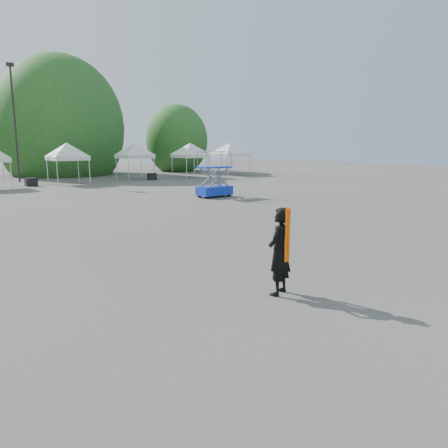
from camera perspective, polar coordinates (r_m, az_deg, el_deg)
ground at (r=10.92m, az=-1.72°, el=-6.85°), size 120.00×120.00×0.00m
light_pole_east at (r=41.52m, az=-25.72°, el=12.57°), size 0.60×0.25×9.80m
tree_mid_e at (r=49.82m, az=-20.56°, el=11.63°), size 5.12×5.12×7.79m
tree_far_e at (r=53.44m, az=-6.17°, el=10.79°), size 3.84×3.84×5.84m
tent_f at (r=37.81m, az=-19.85°, el=9.55°), size 3.91×3.91×3.88m
tent_g at (r=41.34m, az=-11.62°, el=9.97°), size 3.91×3.91×3.88m
tent_h at (r=42.73m, az=-4.44°, el=10.16°), size 3.95×3.95×3.88m
tent_extra_8 at (r=46.53m, az=0.77°, el=10.21°), size 4.57×4.57×3.88m
man at (r=9.49m, az=7.24°, el=-3.57°), size 0.82×0.70×1.92m
scissor_lift at (r=26.93m, az=-1.27°, el=6.50°), size 2.19×1.16×2.77m
crate_mid at (r=37.20m, az=-23.88°, el=5.04°), size 0.86×0.68×0.64m
crate_east at (r=40.46m, az=-9.39°, el=6.14°), size 0.96×0.85×0.62m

